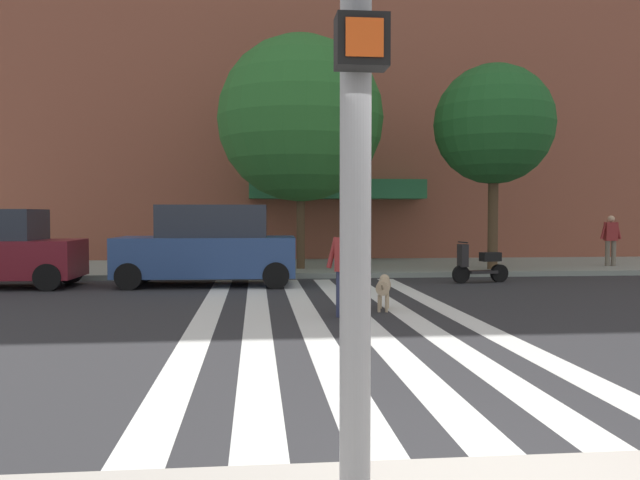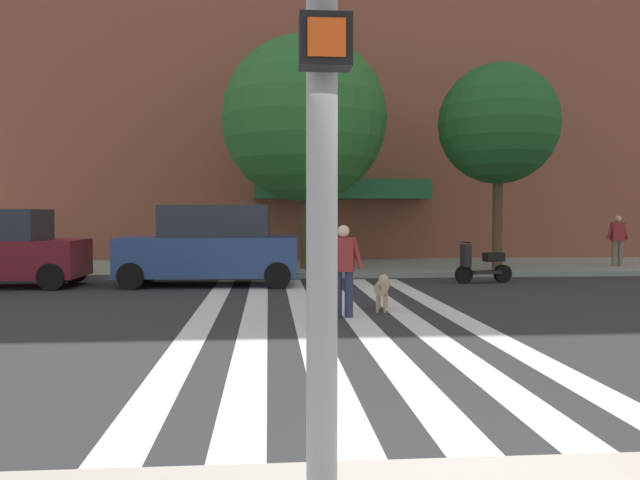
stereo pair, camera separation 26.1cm
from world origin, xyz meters
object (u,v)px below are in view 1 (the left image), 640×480
parked_car_behind_first (209,246)px  pedestrian_dog_walker (346,265)px  dog_on_leash (384,287)px  street_tree_nearest (301,119)px  pedestrian_bystander (611,237)px  parked_scooter (480,265)px  street_tree_middle (494,125)px

parked_car_behind_first → pedestrian_dog_walker: 6.14m
parked_car_behind_first → dog_on_leash: (3.64, -4.66, -0.56)m
street_tree_nearest → pedestrian_bystander: street_tree_nearest is taller
street_tree_nearest → pedestrian_dog_walker: street_tree_nearest is taller
parked_scooter → pedestrian_bystander: bearing=30.3°
parked_car_behind_first → pedestrian_dog_walker: (2.80, -5.46, -0.08)m
parked_car_behind_first → pedestrian_dog_walker: bearing=-62.9°
parked_scooter → street_tree_nearest: street_tree_nearest is taller
street_tree_nearest → street_tree_middle: size_ratio=1.15×
street_tree_middle → parked_car_behind_first: bearing=-164.1°
pedestrian_dog_walker → dog_on_leash: bearing=43.7°
pedestrian_bystander → pedestrian_dog_walker: bearing=-139.0°
parked_car_behind_first → street_tree_middle: (8.46, 2.41, 3.56)m
street_tree_middle → dog_on_leash: (-4.82, -7.07, -4.12)m
parked_car_behind_first → pedestrian_bystander: (12.72, 3.16, 0.07)m
parked_car_behind_first → street_tree_nearest: street_tree_nearest is taller
parked_car_behind_first → pedestrian_bystander: bearing=14.0°
parked_scooter → pedestrian_dog_walker: (-4.38, -5.38, 0.45)m
parked_car_behind_first → street_tree_middle: 9.49m
parked_scooter → street_tree_middle: (1.28, 2.49, 4.08)m
parked_car_behind_first → dog_on_leash: 5.94m
dog_on_leash → street_tree_nearest: bearing=97.7°
pedestrian_dog_walker → street_tree_nearest: bearing=91.4°
parked_scooter → dog_on_leash: (-3.54, -4.58, -0.03)m
street_tree_middle → dog_on_leash: size_ratio=5.81×
parked_scooter → street_tree_nearest: 7.06m
parked_scooter → street_tree_middle: bearing=62.9°
parked_car_behind_first → pedestrian_bystander: size_ratio=2.79×
pedestrian_dog_walker → pedestrian_bystander: bearing=41.0°
dog_on_leash → parked_car_behind_first: bearing=128.0°
street_tree_middle → pedestrian_dog_walker: size_ratio=3.82×
parked_scooter → street_tree_middle: 4.95m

